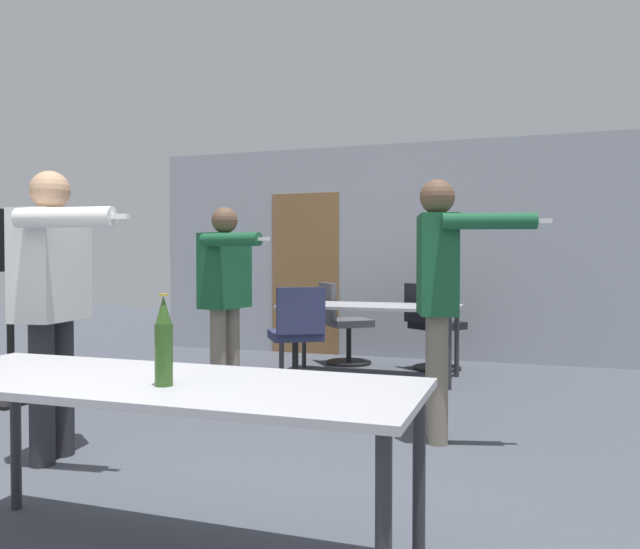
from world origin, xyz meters
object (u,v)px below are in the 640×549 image
person_far_watching (439,283)px  office_chair_far_right (343,326)px  tv_screen (10,279)px  office_chair_mid_tucked (432,329)px  beer_bottle (164,342)px  office_chair_near_pushed (297,340)px  person_near_casual (226,285)px  person_right_polo (53,287)px

person_far_watching → office_chair_far_right: 3.12m
tv_screen → office_chair_mid_tucked: size_ratio=1.72×
office_chair_mid_tucked → beer_bottle: bearing=-56.7°
office_chair_near_pushed → beer_bottle: (0.77, -3.42, 0.45)m
office_chair_near_pushed → person_far_watching: bearing=-71.6°
office_chair_mid_tucked → office_chair_far_right: 1.03m
person_near_casual → office_chair_mid_tucked: 2.59m
office_chair_mid_tucked → office_chair_far_right: office_chair_mid_tucked is taller
tv_screen → office_chair_far_right: (2.14, 2.70, -0.60)m
person_far_watching → office_chair_near_pushed: person_far_watching is taller
office_chair_mid_tucked → person_far_watching: bearing=-44.3°
tv_screen → person_near_casual: person_near_casual is taller
tv_screen → beer_bottle: (2.90, -2.19, -0.14)m
beer_bottle → office_chair_near_pushed: bearing=102.7°
person_near_casual → person_far_watching: size_ratio=0.95×
person_right_polo → beer_bottle: (1.43, -1.06, -0.14)m
office_chair_far_right → person_near_casual: bearing=-47.8°
person_right_polo → tv_screen: bearing=-134.8°
person_near_casual → office_chair_near_pushed: (0.38, 0.67, -0.53)m
person_near_casual → person_right_polo: (-0.28, -1.69, 0.05)m
person_far_watching → beer_bottle: 2.31m
person_far_watching → beer_bottle: person_far_watching is taller
person_far_watching → office_chair_mid_tucked: bearing=174.9°
tv_screen → office_chair_near_pushed: (2.13, 1.22, -0.59)m
person_near_casual → person_far_watching: 1.92m
person_far_watching → office_chair_mid_tucked: person_far_watching is taller
person_right_polo → office_chair_near_pushed: size_ratio=1.81×
person_near_casual → office_chair_near_pushed: size_ratio=1.72×
office_chair_far_right → person_right_polo: bearing=-47.5°
person_near_casual → beer_bottle: size_ratio=4.88×
office_chair_far_right → office_chair_near_pushed: bearing=-37.9°
office_chair_mid_tucked → office_chair_far_right: bearing=-146.5°
tv_screen → person_near_casual: 1.83m
office_chair_far_right → beer_bottle: (0.76, -4.89, 0.46)m
person_right_polo → office_chair_mid_tucked: 4.19m
office_chair_near_pushed → beer_bottle: 3.53m
office_chair_near_pushed → office_chair_far_right: 1.47m
person_right_polo → beer_bottle: 1.78m
office_chair_mid_tucked → person_near_casual: bearing=-87.6°
person_near_casual → beer_bottle: bearing=33.8°
tv_screen → person_right_polo: 1.85m
tv_screen → person_near_casual: bearing=-72.5°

